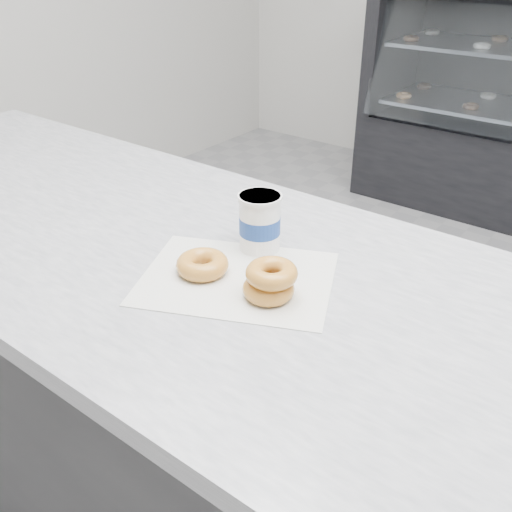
{
  "coord_description": "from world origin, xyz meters",
  "views": [
    {
      "loc": [
        0.37,
        -1.3,
        1.44
      ],
      "look_at": [
        -0.16,
        -0.6,
        0.95
      ],
      "focal_mm": 40.0,
      "sensor_mm": 36.0,
      "label": 1
    }
  ],
  "objects_px": {
    "counter": "(318,489)",
    "donut_stack": "(270,281)",
    "donut_single": "(202,264)",
    "coffee_cup": "(260,222)"
  },
  "relations": [
    {
      "from": "counter",
      "to": "donut_single",
      "type": "height_order",
      "value": "donut_single"
    },
    {
      "from": "coffee_cup",
      "to": "counter",
      "type": "bearing_deg",
      "value": -16.45
    },
    {
      "from": "donut_stack",
      "to": "donut_single",
      "type": "bearing_deg",
      "value": -175.82
    },
    {
      "from": "counter",
      "to": "donut_stack",
      "type": "distance_m",
      "value": 0.49
    },
    {
      "from": "counter",
      "to": "donut_stack",
      "type": "relative_size",
      "value": 26.6
    },
    {
      "from": "donut_single",
      "to": "coffee_cup",
      "type": "height_order",
      "value": "coffee_cup"
    },
    {
      "from": "coffee_cup",
      "to": "donut_single",
      "type": "bearing_deg",
      "value": -93.99
    },
    {
      "from": "counter",
      "to": "coffee_cup",
      "type": "relative_size",
      "value": 26.85
    },
    {
      "from": "donut_stack",
      "to": "coffee_cup",
      "type": "relative_size",
      "value": 1.01
    },
    {
      "from": "counter",
      "to": "donut_single",
      "type": "bearing_deg",
      "value": -169.51
    }
  ]
}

